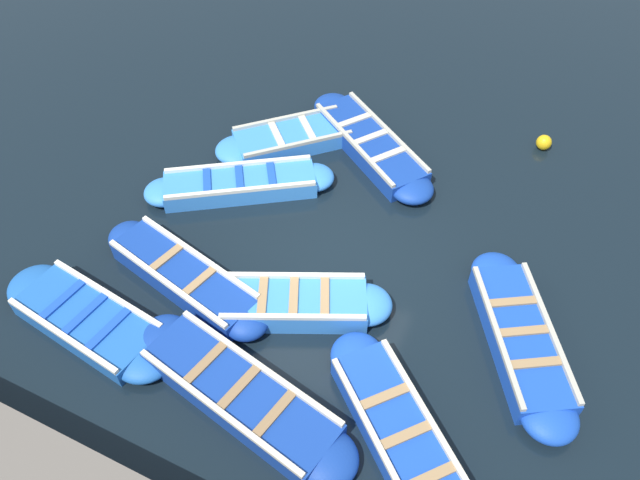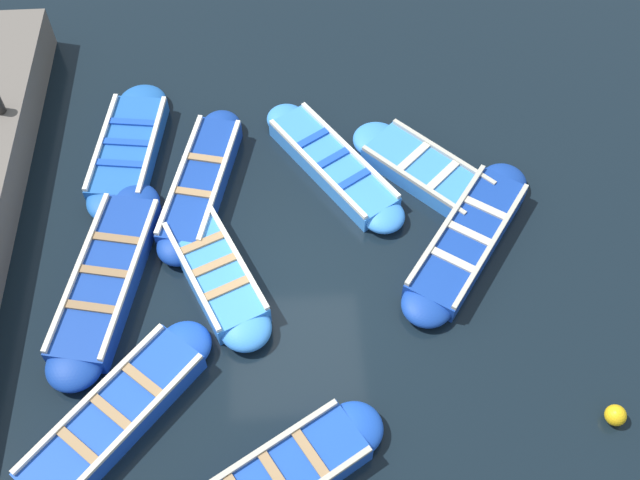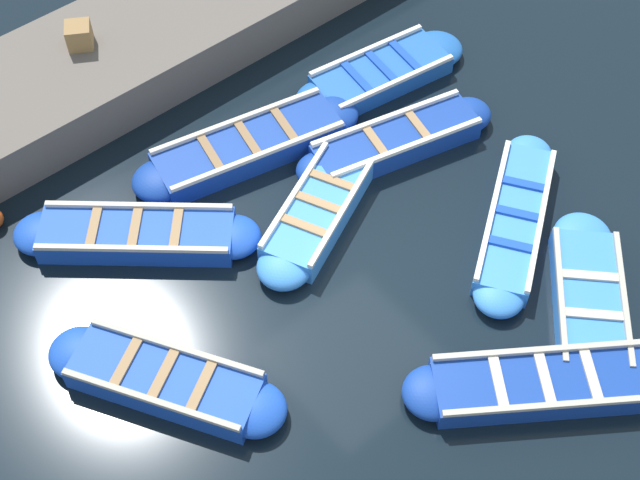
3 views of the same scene
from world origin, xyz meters
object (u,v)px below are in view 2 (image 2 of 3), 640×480
at_px(boat_bow_out, 201,183).
at_px(buoy_white_drifting, 486,199).
at_px(boat_outer_left, 427,172).
at_px(buoy_yellow_far, 616,415).
at_px(boat_inner_gap, 215,272).
at_px(boat_broadside, 107,278).
at_px(boat_drifting, 129,149).
at_px(boat_near_quay, 333,165).
at_px(boat_tucked, 114,417).
at_px(boat_alongside, 467,240).

distance_m(boat_bow_out, buoy_white_drifting, 5.02).
relative_size(boat_outer_left, buoy_yellow_far, 9.41).
xyz_separation_m(boat_inner_gap, boat_broadside, (-1.75, -0.02, -0.00)).
distance_m(boat_drifting, buoy_white_drifting, 6.53).
relative_size(boat_inner_gap, boat_drifting, 0.93).
bearing_deg(boat_near_quay, boat_outer_left, -9.02).
distance_m(boat_tucked, buoy_yellow_far, 7.23).
xyz_separation_m(boat_outer_left, boat_inner_gap, (-3.74, -1.93, 0.03)).
bearing_deg(boat_alongside, boat_bow_out, 161.50).
relative_size(boat_inner_gap, boat_near_quay, 0.94).
bearing_deg(boat_drifting, boat_outer_left, -9.30).
relative_size(boat_bow_out, buoy_white_drifting, 11.64).
height_order(boat_alongside, boat_broadside, boat_broadside).
bearing_deg(boat_bow_out, buoy_yellow_far, -37.56).
bearing_deg(boat_drifting, buoy_yellow_far, -36.90).
distance_m(boat_bow_out, buoy_yellow_far, 7.69).
distance_m(boat_broadside, buoy_white_drifting, 6.57).
bearing_deg(boat_broadside, boat_tucked, -81.74).
bearing_deg(buoy_white_drifting, boat_broadside, -168.82).
height_order(boat_alongside, boat_tucked, boat_tucked).
distance_m(boat_inner_gap, boat_tucked, 2.78).
bearing_deg(boat_broadside, buoy_white_drifting, 11.18).
relative_size(boat_outer_left, boat_near_quay, 0.85).
relative_size(boat_alongside, boat_broadside, 0.88).
bearing_deg(boat_outer_left, boat_inner_gap, -152.74).
relative_size(boat_bow_out, buoy_yellow_far, 11.66).
xyz_separation_m(boat_alongside, boat_tucked, (-5.61, -2.79, 0.00)).
height_order(boat_outer_left, buoy_yellow_far, boat_outer_left).
height_order(boat_bow_out, boat_broadside, boat_bow_out).
bearing_deg(boat_outer_left, boat_alongside, -73.23).
bearing_deg(boat_broadside, boat_drifting, 87.99).
bearing_deg(buoy_white_drifting, boat_tucked, -149.09).
relative_size(boat_outer_left, boat_drifting, 0.85).
xyz_separation_m(boat_outer_left, buoy_yellow_far, (2.06, -4.72, -0.01)).
height_order(boat_inner_gap, boat_drifting, boat_inner_gap).
relative_size(boat_near_quay, buoy_yellow_far, 11.06).
bearing_deg(boat_broadside, buoy_yellow_far, -20.15).
bearing_deg(boat_bow_out, boat_near_quay, 7.16).
bearing_deg(boat_drifting, boat_tucked, -87.30).
bearing_deg(boat_inner_gap, buoy_yellow_far, -25.65).
relative_size(boat_broadside, buoy_yellow_far, 13.15).
bearing_deg(buoy_white_drifting, boat_bow_out, 172.67).
height_order(boat_tucked, boat_broadside, boat_broadside).
relative_size(boat_near_quay, boat_tucked, 1.02).
distance_m(boat_outer_left, buoy_yellow_far, 5.15).
height_order(boat_outer_left, boat_bow_out, boat_bow_out).
distance_m(boat_inner_gap, boat_near_quay, 3.01).
height_order(boat_broadside, buoy_white_drifting, boat_broadside).
bearing_deg(boat_broadside, boat_alongside, 3.95).
relative_size(boat_inner_gap, boat_tucked, 0.96).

